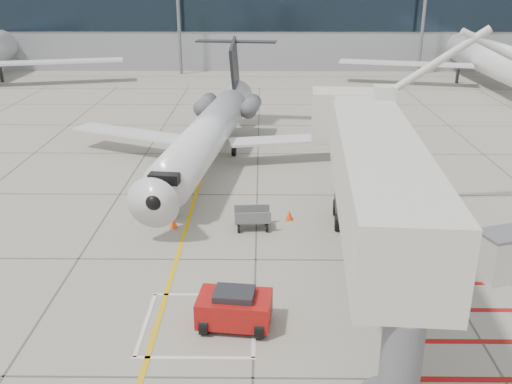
{
  "coord_description": "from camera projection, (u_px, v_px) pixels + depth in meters",
  "views": [
    {
      "loc": [
        0.26,
        -18.79,
        12.1
      ],
      "look_at": [
        0.0,
        6.0,
        2.5
      ],
      "focal_mm": 40.0,
      "sensor_mm": 36.0,
      "label": 1
    }
  ],
  "objects": [
    {
      "name": "ground_plane",
      "position": [
        254.0,
        309.0,
        21.89
      ],
      "size": [
        260.0,
        260.0,
        0.0
      ],
      "primitive_type": "plane",
      "color": "gray",
      "rests_on": "ground"
    },
    {
      "name": "regional_jet",
      "position": [
        199.0,
        122.0,
        34.71
      ],
      "size": [
        24.59,
        29.46,
        7.09
      ],
      "primitive_type": null,
      "rotation": [
        0.0,
        0.0,
        -0.12
      ],
      "color": "silver",
      "rests_on": "ground_plane"
    },
    {
      "name": "jet_bridge",
      "position": [
        378.0,
        195.0,
        21.9
      ],
      "size": [
        11.17,
        21.15,
        8.2
      ],
      "primitive_type": null,
      "rotation": [
        0.0,
        0.0,
        -0.07
      ],
      "color": "silver",
      "rests_on": "ground_plane"
    },
    {
      "name": "pushback_tug",
      "position": [
        234.0,
        307.0,
        20.6
      ],
      "size": [
        2.8,
        1.93,
        1.54
      ],
      "primitive_type": null,
      "rotation": [
        0.0,
        0.0,
        -0.11
      ],
      "color": "#A4110F",
      "rests_on": "ground_plane"
    },
    {
      "name": "baggage_cart",
      "position": [
        252.0,
        218.0,
        28.54
      ],
      "size": [
        1.86,
        1.25,
        1.13
      ],
      "primitive_type": null,
      "rotation": [
        0.0,
        0.0,
        0.07
      ],
      "color": "#5C5C61",
      "rests_on": "ground_plane"
    },
    {
      "name": "ground_power_unit",
      "position": [
        508.0,
        254.0,
        23.92
      ],
      "size": [
        2.93,
        2.24,
        2.05
      ],
      "primitive_type": null,
      "rotation": [
        0.0,
        0.0,
        0.32
      ],
      "color": "beige",
      "rests_on": "ground_plane"
    },
    {
      "name": "cone_nose",
      "position": [
        174.0,
        223.0,
        28.73
      ],
      "size": [
        0.4,
        0.4,
        0.56
      ],
      "primitive_type": "cone",
      "color": "#FF4F0D",
      "rests_on": "ground_plane"
    },
    {
      "name": "cone_side",
      "position": [
        289.0,
        215.0,
        29.66
      ],
      "size": [
        0.39,
        0.39,
        0.54
      ],
      "primitive_type": "cone",
      "color": "#F3420C",
      "rests_on": "ground_plane"
    },
    {
      "name": "terminal_building",
      "position": [
        328.0,
        8.0,
        84.54
      ],
      "size": [
        180.0,
        28.0,
        14.0
      ],
      "primitive_type": "cube",
      "color": "gray",
      "rests_on": "ground_plane"
    },
    {
      "name": "terminal_glass_band",
      "position": [
        340.0,
        7.0,
        71.07
      ],
      "size": [
        180.0,
        0.1,
        6.0
      ],
      "primitive_type": "cube",
      "color": "black",
      "rests_on": "ground_plane"
    },
    {
      "name": "bg_aircraft_c",
      "position": [
        493.0,
        36.0,
        62.54
      ],
      "size": [
        33.13,
        36.81,
        11.04
      ],
      "primitive_type": null,
      "color": "silver",
      "rests_on": "ground_plane"
    }
  ]
}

